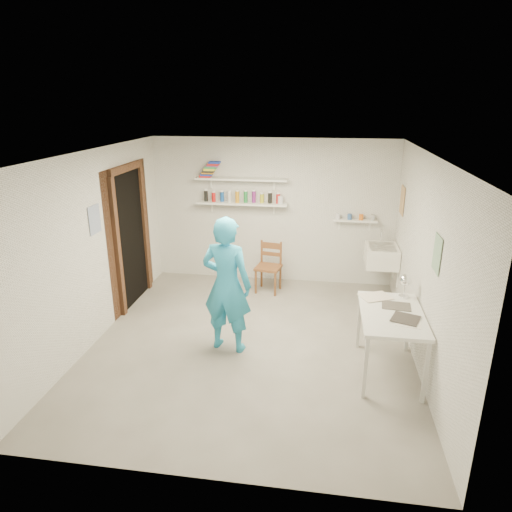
# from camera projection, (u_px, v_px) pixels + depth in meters

# --- Properties ---
(floor) EXTENTS (4.00, 4.50, 0.02)m
(floor) POSITION_uv_depth(u_px,v_px,m) (251.00, 344.00, 5.87)
(floor) COLOR slate
(floor) RESTS_ON ground
(ceiling) EXTENTS (4.00, 4.50, 0.02)m
(ceiling) POSITION_uv_depth(u_px,v_px,m) (251.00, 152.00, 5.08)
(ceiling) COLOR silver
(ceiling) RESTS_ON wall_back
(wall_back) EXTENTS (4.00, 0.02, 2.40)m
(wall_back) POSITION_uv_depth(u_px,v_px,m) (273.00, 211.00, 7.59)
(wall_back) COLOR silver
(wall_back) RESTS_ON ground
(wall_front) EXTENTS (4.00, 0.02, 2.40)m
(wall_front) POSITION_uv_depth(u_px,v_px,m) (202.00, 353.00, 3.37)
(wall_front) COLOR silver
(wall_front) RESTS_ON ground
(wall_left) EXTENTS (0.02, 4.50, 2.40)m
(wall_left) POSITION_uv_depth(u_px,v_px,m) (94.00, 247.00, 5.76)
(wall_left) COLOR silver
(wall_left) RESTS_ON ground
(wall_right) EXTENTS (0.02, 4.50, 2.40)m
(wall_right) POSITION_uv_depth(u_px,v_px,m) (425.00, 263.00, 5.20)
(wall_right) COLOR silver
(wall_right) RESTS_ON ground
(doorway_recess) EXTENTS (0.02, 0.90, 2.00)m
(doorway_recess) POSITION_uv_depth(u_px,v_px,m) (131.00, 239.00, 6.81)
(doorway_recess) COLOR black
(doorway_recess) RESTS_ON wall_left
(corridor_box) EXTENTS (1.40, 1.50, 2.10)m
(corridor_box) POSITION_uv_depth(u_px,v_px,m) (86.00, 233.00, 6.89)
(corridor_box) COLOR brown
(corridor_box) RESTS_ON ground
(door_lintel) EXTENTS (0.06, 1.05, 0.10)m
(door_lintel) POSITION_uv_depth(u_px,v_px,m) (126.00, 168.00, 6.46)
(door_lintel) COLOR brown
(door_lintel) RESTS_ON wall_left
(door_jamb_near) EXTENTS (0.06, 0.10, 2.00)m
(door_jamb_near) POSITION_uv_depth(u_px,v_px,m) (118.00, 249.00, 6.34)
(door_jamb_near) COLOR brown
(door_jamb_near) RESTS_ON ground
(door_jamb_far) EXTENTS (0.06, 0.10, 2.00)m
(door_jamb_far) POSITION_uv_depth(u_px,v_px,m) (145.00, 230.00, 7.27)
(door_jamb_far) COLOR brown
(door_jamb_far) RESTS_ON ground
(shelf_lower) EXTENTS (1.50, 0.22, 0.03)m
(shelf_lower) POSITION_uv_depth(u_px,v_px,m) (242.00, 203.00, 7.49)
(shelf_lower) COLOR white
(shelf_lower) RESTS_ON wall_back
(shelf_upper) EXTENTS (1.50, 0.22, 0.03)m
(shelf_upper) POSITION_uv_depth(u_px,v_px,m) (241.00, 179.00, 7.36)
(shelf_upper) COLOR white
(shelf_upper) RESTS_ON wall_back
(ledge_shelf) EXTENTS (0.70, 0.14, 0.03)m
(ledge_shelf) POSITION_uv_depth(u_px,v_px,m) (355.00, 221.00, 7.34)
(ledge_shelf) COLOR white
(ledge_shelf) RESTS_ON wall_back
(poster_left) EXTENTS (0.01, 0.28, 0.36)m
(poster_left) POSITION_uv_depth(u_px,v_px,m) (95.00, 220.00, 5.69)
(poster_left) COLOR #334C7F
(poster_left) RESTS_ON wall_left
(poster_right_a) EXTENTS (0.01, 0.34, 0.42)m
(poster_right_a) POSITION_uv_depth(u_px,v_px,m) (402.00, 200.00, 6.77)
(poster_right_a) COLOR #995933
(poster_right_a) RESTS_ON wall_right
(poster_right_b) EXTENTS (0.01, 0.30, 0.38)m
(poster_right_b) POSITION_uv_depth(u_px,v_px,m) (437.00, 254.00, 4.59)
(poster_right_b) COLOR #3F724C
(poster_right_b) RESTS_ON wall_right
(belfast_sink) EXTENTS (0.48, 0.60, 0.30)m
(belfast_sink) POSITION_uv_depth(u_px,v_px,m) (381.00, 256.00, 6.98)
(belfast_sink) COLOR white
(belfast_sink) RESTS_ON wall_right
(man) EXTENTS (0.69, 0.52, 1.70)m
(man) POSITION_uv_depth(u_px,v_px,m) (227.00, 285.00, 5.49)
(man) COLOR #2697C2
(man) RESTS_ON ground
(wall_clock) EXTENTS (0.31, 0.09, 0.31)m
(wall_clock) POSITION_uv_depth(u_px,v_px,m) (227.00, 257.00, 5.61)
(wall_clock) COLOR #FBEBAB
(wall_clock) RESTS_ON man
(wooden_chair) EXTENTS (0.44, 0.43, 0.82)m
(wooden_chair) POSITION_uv_depth(u_px,v_px,m) (268.00, 267.00, 7.33)
(wooden_chair) COLOR brown
(wooden_chair) RESTS_ON ground
(work_table) EXTENTS (0.68, 1.13, 0.75)m
(work_table) POSITION_uv_depth(u_px,v_px,m) (389.00, 343.00, 5.13)
(work_table) COLOR silver
(work_table) RESTS_ON ground
(desk_lamp) EXTENTS (0.14, 0.14, 0.14)m
(desk_lamp) POSITION_uv_depth(u_px,v_px,m) (406.00, 280.00, 5.33)
(desk_lamp) COLOR white
(desk_lamp) RESTS_ON work_table
(spray_cans) EXTENTS (1.32, 0.06, 0.17)m
(spray_cans) POSITION_uv_depth(u_px,v_px,m) (242.00, 197.00, 7.46)
(spray_cans) COLOR black
(spray_cans) RESTS_ON shelf_lower
(book_stack) EXTENTS (0.34, 0.14, 0.25)m
(book_stack) POSITION_uv_depth(u_px,v_px,m) (210.00, 170.00, 7.39)
(book_stack) COLOR red
(book_stack) RESTS_ON shelf_upper
(ledge_pots) EXTENTS (0.48, 0.07, 0.09)m
(ledge_pots) POSITION_uv_depth(u_px,v_px,m) (355.00, 217.00, 7.32)
(ledge_pots) COLOR silver
(ledge_pots) RESTS_ON ledge_shelf
(papers) EXTENTS (0.30, 0.22, 0.02)m
(papers) POSITION_uv_depth(u_px,v_px,m) (392.00, 312.00, 5.01)
(papers) COLOR silver
(papers) RESTS_ON work_table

